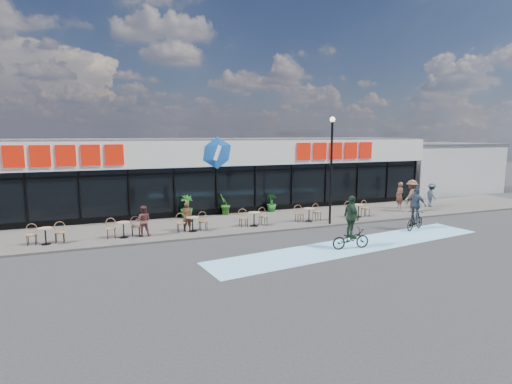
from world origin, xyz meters
TOP-DOWN VIEW (x-y plane):
  - ground at (0.00, 0.00)m, footprint 120.00×120.00m
  - sidewalk at (0.00, 4.50)m, footprint 44.00×5.00m
  - bike_lane at (4.00, -1.50)m, footprint 14.17×4.13m
  - building at (-0.00, 9.93)m, footprint 30.60×6.57m
  - neighbour_building at (20.50, 11.00)m, footprint 9.20×7.20m
  - lamp_post at (5.00, 2.30)m, footprint 0.28×0.28m
  - bistro_set_1 at (-8.76, 3.32)m, footprint 1.54×0.62m
  - bistro_set_2 at (-5.51, 3.32)m, footprint 1.54×0.62m
  - bistro_set_3 at (-2.26, 3.32)m, footprint 1.54×0.62m
  - bistro_set_4 at (0.99, 3.32)m, footprint 1.54×0.62m
  - bistro_set_5 at (4.24, 3.32)m, footprint 1.54×0.62m
  - bistro_set_6 at (7.49, 3.32)m, footprint 1.54×0.62m
  - potted_plant_left at (0.40, 6.61)m, footprint 0.90×0.88m
  - potted_plant_mid at (-1.90, 6.64)m, footprint 0.82×0.82m
  - potted_plant_right at (3.43, 6.63)m, footprint 0.86×0.86m
  - patron_left at (-2.49, 3.47)m, footprint 0.62×0.53m
  - patron_right at (-4.61, 3.22)m, footprint 0.83×0.72m
  - pedestrian_a at (11.56, 4.54)m, footprint 0.46×0.66m
  - pedestrian_b at (13.93, 4.26)m, footprint 0.88×1.15m
  - pedestrian_c at (11.54, 3.45)m, footprint 1.44×1.07m
  - cyclist_a at (3.51, -1.84)m, footprint 1.73×1.13m
  - cyclist_b at (8.58, -0.12)m, footprint 1.69×1.10m

SIDE VIEW (x-z plane):
  - ground at x=0.00m, z-range 0.00..0.00m
  - bike_lane at x=4.00m, z-range 0.00..0.01m
  - sidewalk at x=0.00m, z-range 0.00..0.10m
  - bistro_set_1 at x=-8.76m, z-range 0.11..1.01m
  - bistro_set_2 at x=-5.51m, z-range 0.11..1.01m
  - bistro_set_3 at x=-2.26m, z-range 0.11..1.01m
  - bistro_set_4 at x=0.99m, z-range 0.11..1.01m
  - bistro_set_5 at x=4.24m, z-range 0.11..1.01m
  - bistro_set_6 at x=7.49m, z-range 0.11..1.01m
  - potted_plant_right at x=3.43m, z-range 0.10..1.21m
  - potted_plant_left at x=0.40m, z-range 0.10..1.37m
  - potted_plant_mid at x=-1.90m, z-range 0.10..1.41m
  - patron_left at x=-2.49m, z-range 0.10..1.55m
  - patron_right at x=-4.61m, z-range 0.10..1.56m
  - pedestrian_b at x=13.93m, z-range 0.10..1.68m
  - cyclist_b at x=8.58m, z-range -0.19..1.99m
  - cyclist_a at x=3.51m, z-range -0.23..2.09m
  - pedestrian_a at x=11.56m, z-range 0.10..1.82m
  - pedestrian_c at x=11.54m, z-range 0.10..2.08m
  - neighbour_building at x=20.50m, z-range 0.01..4.12m
  - building at x=0.00m, z-range -0.04..4.71m
  - lamp_post at x=5.00m, z-range 0.60..6.28m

